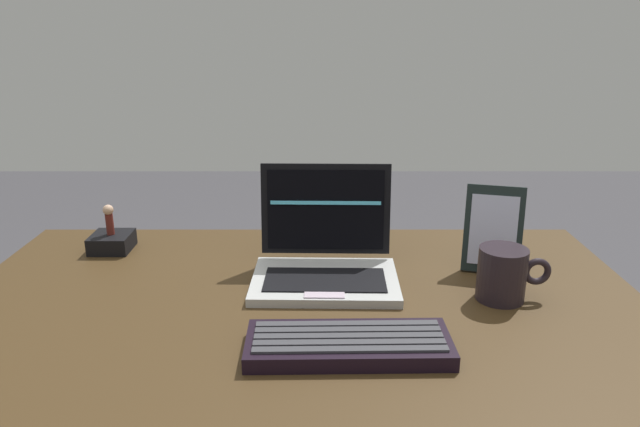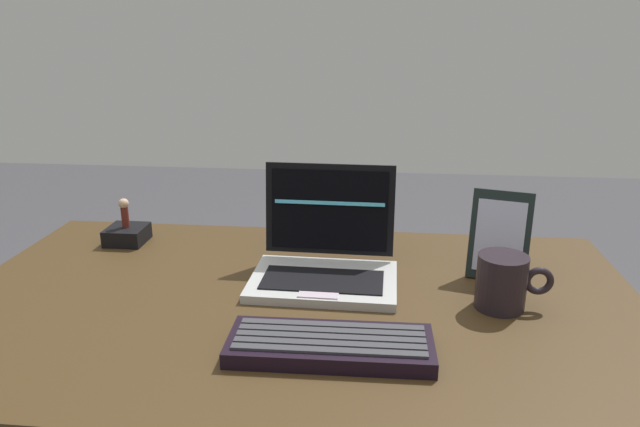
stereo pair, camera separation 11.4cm
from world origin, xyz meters
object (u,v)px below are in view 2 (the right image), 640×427
Objects in this scene: coffee_mug at (503,282)px; figurine_stand at (127,235)px; laptop_front at (325,259)px; external_keyboard at (330,345)px; photo_frame at (500,236)px; figurine at (124,211)px.

figurine_stand is at bearing 163.08° from coffee_mug.
laptop_front is at bearing 164.67° from coffee_mug.
external_keyboard is at bearing -82.91° from laptop_front.
external_keyboard is (0.03, -0.28, -0.03)m from laptop_front.
photo_frame is at bearing 45.73° from external_keyboard.
photo_frame is at bearing -7.98° from figurine_stand.
laptop_front is at bearing 97.09° from external_keyboard.
coffee_mug is at bearing -15.33° from laptop_front.
figurine_stand is at bearing 172.02° from photo_frame.
laptop_front is 0.28m from external_keyboard.
photo_frame is 0.85m from figurine.
coffee_mug is at bearing -16.92° from figurine_stand.
figurine is (-0.49, 0.16, 0.04)m from laptop_front.
figurine is (-0.53, 0.44, 0.06)m from external_keyboard.
figurine is (-0.84, 0.12, -0.01)m from photo_frame.
laptop_front is 0.52m from figurine_stand.
photo_frame is 0.85m from figurine_stand.
coffee_mug is (0.33, -0.09, 0.01)m from laptop_front.
figurine is at bearing 0.00° from figurine_stand.
external_keyboard is at bearing -147.71° from coffee_mug.
coffee_mug is at bearing -96.39° from photo_frame.
photo_frame is (0.31, 0.32, 0.08)m from external_keyboard.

